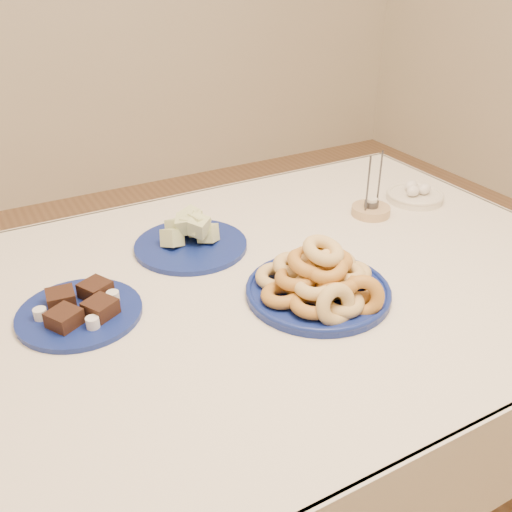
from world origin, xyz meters
name	(u,v)px	position (x,y,z in m)	size (l,w,h in m)	color
ground	(248,504)	(0.00, 0.00, 0.00)	(5.00, 5.00, 0.00)	#885F40
dining_table	(246,323)	(0.00, 0.00, 0.64)	(1.71, 1.11, 0.75)	brown
donut_platter	(320,281)	(0.12, -0.12, 0.79)	(0.36, 0.36, 0.14)	navy
melon_plate	(191,237)	(-0.03, 0.23, 0.78)	(0.33, 0.33, 0.10)	navy
brownie_plate	(80,310)	(-0.35, 0.06, 0.76)	(0.29, 0.29, 0.05)	navy
candle_holder	(371,209)	(0.48, 0.16, 0.77)	(0.14, 0.14, 0.18)	tan
egg_bowl	(415,195)	(0.66, 0.17, 0.77)	(0.18, 0.18, 0.05)	silver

